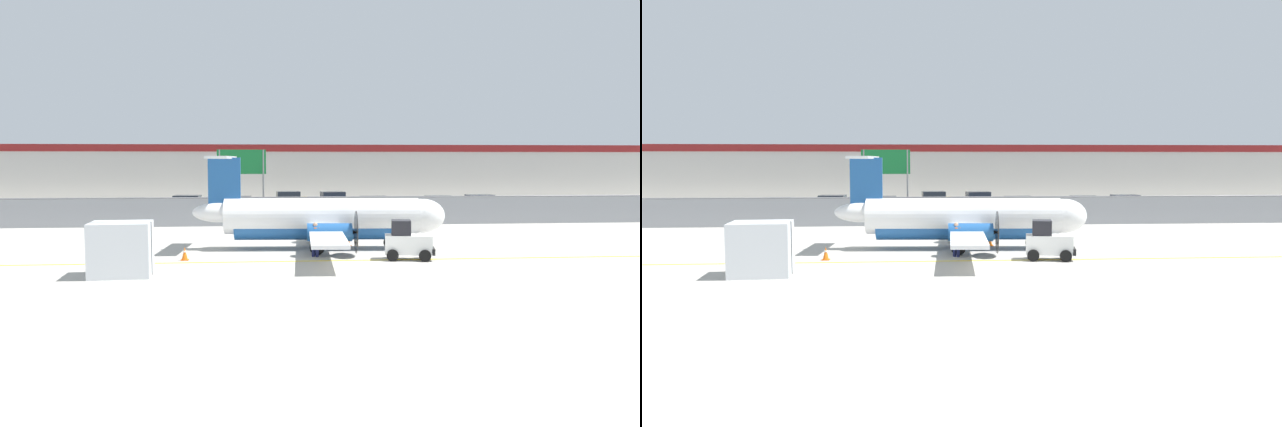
% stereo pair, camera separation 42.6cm
% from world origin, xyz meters
% --- Properties ---
extents(ground_plane, '(140.00, 140.00, 0.01)m').
position_xyz_m(ground_plane, '(0.00, 2.00, 0.00)').
color(ground_plane, '#ADA89E').
extents(perimeter_fence, '(98.00, 0.10, 2.10)m').
position_xyz_m(perimeter_fence, '(0.00, 18.00, 1.12)').
color(perimeter_fence, gray).
rests_on(perimeter_fence, ground).
extents(parking_lot_strip, '(98.00, 17.00, 0.12)m').
position_xyz_m(parking_lot_strip, '(0.00, 29.50, 0.06)').
color(parking_lot_strip, '#38383A').
rests_on(parking_lot_strip, ground).
extents(background_building, '(91.00, 8.10, 6.50)m').
position_xyz_m(background_building, '(0.00, 47.99, 3.26)').
color(background_building, beige).
rests_on(background_building, ground).
extents(commuter_airplane, '(13.49, 16.07, 4.92)m').
position_xyz_m(commuter_airplane, '(-0.71, 6.04, 1.60)').
color(commuter_airplane, white).
rests_on(commuter_airplane, ground).
extents(baggage_tug, '(2.49, 1.73, 1.88)m').
position_xyz_m(baggage_tug, '(2.75, 2.02, 0.86)').
color(baggage_tug, silver).
rests_on(baggage_tug, ground).
extents(ground_crew_worker, '(0.52, 0.46, 1.70)m').
position_xyz_m(ground_crew_worker, '(-1.52, 3.26, 0.95)').
color(ground_crew_worker, '#191E4C').
rests_on(ground_crew_worker, ground).
extents(cargo_container, '(2.52, 2.14, 2.20)m').
position_xyz_m(cargo_container, '(-9.82, -1.03, 1.10)').
color(cargo_container, silver).
rests_on(cargo_container, ground).
extents(traffic_cone_near_left, '(0.36, 0.36, 0.64)m').
position_xyz_m(traffic_cone_near_left, '(0.60, 7.04, 0.31)').
color(traffic_cone_near_left, orange).
rests_on(traffic_cone_near_left, ground).
extents(traffic_cone_near_right, '(0.36, 0.36, 0.64)m').
position_xyz_m(traffic_cone_near_right, '(-7.75, 2.76, 0.31)').
color(traffic_cone_near_right, orange).
rests_on(traffic_cone_near_right, ground).
extents(parked_car_0, '(4.32, 2.26, 1.58)m').
position_xyz_m(parked_car_0, '(-14.81, 24.42, 0.89)').
color(parked_car_0, '#B28C19').
rests_on(parked_car_0, parking_lot_strip).
extents(parked_car_1, '(4.35, 2.32, 1.58)m').
position_xyz_m(parked_car_1, '(-10.47, 27.76, 0.89)').
color(parked_car_1, '#19662D').
rests_on(parked_car_1, parking_lot_strip).
extents(parked_car_2, '(4.22, 2.04, 1.58)m').
position_xyz_m(parked_car_2, '(-6.05, 25.92, 0.89)').
color(parked_car_2, silver).
rests_on(parked_car_2, parking_lot_strip).
extents(parked_car_3, '(4.33, 2.28, 1.58)m').
position_xyz_m(parked_car_3, '(-1.73, 33.79, 0.89)').
color(parked_car_3, '#B28C19').
rests_on(parked_car_3, parking_lot_strip).
extents(parked_car_4, '(4.39, 2.43, 1.58)m').
position_xyz_m(parked_car_4, '(2.54, 32.91, 0.89)').
color(parked_car_4, black).
rests_on(parked_car_4, parking_lot_strip).
extents(parked_car_5, '(4.37, 2.38, 1.58)m').
position_xyz_m(parked_car_5, '(5.40, 24.96, 0.89)').
color(parked_car_5, navy).
rests_on(parked_car_5, parking_lot_strip).
extents(parked_car_6, '(4.34, 2.30, 1.58)m').
position_xyz_m(parked_car_6, '(10.78, 25.14, 0.89)').
color(parked_car_6, gray).
rests_on(parked_car_6, parking_lot_strip).
extents(parked_car_7, '(4.33, 2.27, 1.58)m').
position_xyz_m(parked_car_7, '(15.07, 26.48, 0.89)').
color(parked_car_7, silver).
rests_on(parked_car_7, parking_lot_strip).
extents(highway_sign, '(3.60, 0.14, 5.50)m').
position_xyz_m(highway_sign, '(-5.62, 19.59, 4.14)').
color(highway_sign, slate).
rests_on(highway_sign, ground).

